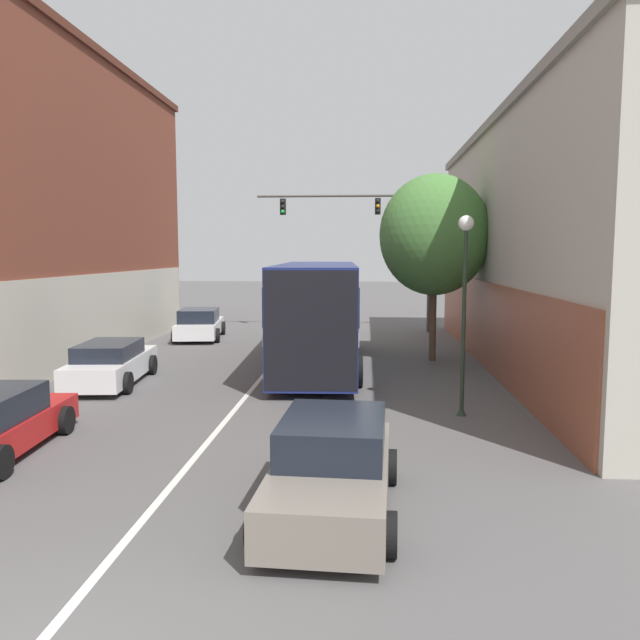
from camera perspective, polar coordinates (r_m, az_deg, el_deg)
lane_center_line at (r=20.80m, az=-5.01°, el=-4.84°), size 0.14×42.43×0.01m
building_right_storefront at (r=23.38m, az=23.57°, el=6.62°), size 7.33×22.41×8.49m
bus at (r=21.48m, az=-0.22°, el=0.93°), size 3.20×10.27×3.58m
hatchback_foreground at (r=9.87m, az=1.12°, el=-13.37°), size 2.14×4.29×1.44m
parked_car_left_near at (r=29.28m, az=-10.96°, el=-0.41°), size 2.51×4.57×1.40m
parked_car_left_mid at (r=19.96m, az=-18.55°, el=-3.78°), size 2.25×4.74×1.30m
traffic_signal_gantry at (r=31.38m, az=5.44°, el=8.27°), size 8.69×0.36×7.06m
street_lamp at (r=15.39m, az=13.07°, el=2.77°), size 0.37×0.37×4.86m
street_tree_near at (r=23.15m, az=10.43°, el=7.64°), size 3.98×3.58×6.80m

